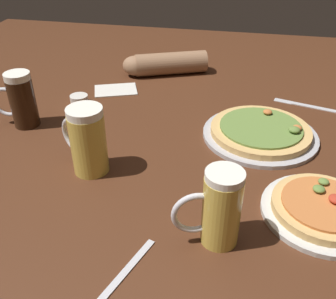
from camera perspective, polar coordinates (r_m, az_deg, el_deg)
ground_plane at (r=1.02m, az=0.00°, el=-1.64°), size 2.40×2.40×0.03m
pizza_plate_near at (r=0.89m, az=22.29°, el=-8.25°), size 0.26×0.26×0.05m
pizza_plate_far at (r=1.12m, az=13.78°, el=2.59°), size 0.33×0.33×0.05m
beer_mug_dark at (r=0.73m, az=7.69°, el=-8.81°), size 0.13×0.08×0.17m
beer_mug_amber at (r=0.94m, az=-12.11°, el=1.37°), size 0.14×0.10×0.17m
beer_mug_pale at (r=1.20m, az=-21.33°, el=6.95°), size 0.13×0.08×0.17m
ramekin_sauce at (r=1.31m, az=-13.26°, el=7.35°), size 0.06×0.06×0.03m
napkin_folded at (r=1.39m, az=-7.90°, el=8.96°), size 0.18×0.15×0.01m
fork_left at (r=0.72m, az=-8.06°, el=-18.96°), size 0.09×0.21×0.01m
knife_right at (r=1.35m, az=20.54°, el=6.19°), size 0.23×0.08×0.01m
diner_arm at (r=1.51m, az=-0.81°, el=12.78°), size 0.32×0.19×0.08m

